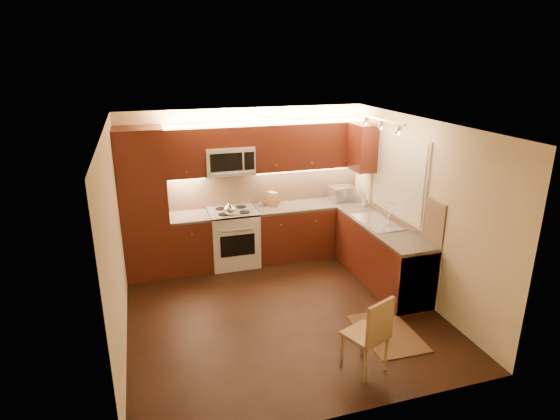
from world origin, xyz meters
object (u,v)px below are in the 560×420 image
object	(u,v)px
dining_chair	(365,333)
kettle	(229,208)
stove	(233,237)
soap_bottle	(365,201)
microwave	(229,160)
sink	(379,218)
knife_block	(273,199)
toaster_oven	(341,193)

from	to	relation	value
dining_chair	kettle	bearing A→B (deg)	84.82
stove	soap_bottle	size ratio (longest dim) A/B	5.62
stove	microwave	size ratio (longest dim) A/B	1.21
sink	dining_chair	size ratio (longest dim) A/B	0.95
stove	kettle	size ratio (longest dim) A/B	4.29
knife_block	dining_chair	size ratio (longest dim) A/B	0.27
kettle	dining_chair	xyz separation A→B (m)	(0.89, -2.91, -0.58)
stove	microwave	world-z (taller)	microwave
microwave	soap_bottle	distance (m)	2.34
microwave	toaster_oven	size ratio (longest dim) A/B	1.87
toaster_oven	soap_bottle	size ratio (longest dim) A/B	2.48
knife_block	soap_bottle	distance (m)	1.54
stove	toaster_oven	world-z (taller)	toaster_oven
dining_chair	stove	bearing A→B (deg)	82.42
microwave	sink	world-z (taller)	microwave
kettle	dining_chair	distance (m)	3.09
stove	toaster_oven	distance (m)	2.01
sink	kettle	bearing A→B (deg)	155.68
kettle	stove	bearing A→B (deg)	60.30
sink	dining_chair	distance (m)	2.36
toaster_oven	dining_chair	bearing A→B (deg)	-118.41
kettle	knife_block	size ratio (longest dim) A/B	0.90
sink	dining_chair	xyz separation A→B (m)	(-1.19, -1.96, -0.52)
toaster_oven	knife_block	distance (m)	1.23
microwave	dining_chair	distance (m)	3.56
stove	dining_chair	size ratio (longest dim) A/B	1.02
kettle	dining_chair	size ratio (longest dim) A/B	0.24
microwave	sink	bearing A→B (deg)	-32.21
sink	toaster_oven	world-z (taller)	toaster_oven
microwave	knife_block	distance (m)	0.99
toaster_oven	sink	bearing A→B (deg)	-95.69
sink	toaster_oven	xyz separation A→B (m)	(-0.07, 1.21, 0.05)
stove	microwave	distance (m)	1.27
toaster_oven	knife_block	xyz separation A→B (m)	(-1.23, 0.02, -0.00)
kettle	knife_block	bearing A→B (deg)	15.25
microwave	soap_bottle	xyz separation A→B (m)	(2.17, -0.47, -0.74)
stove	soap_bottle	xyz separation A→B (m)	(2.17, -0.34, 0.52)
dining_chair	sink	bearing A→B (deg)	36.51
kettle	soap_bottle	world-z (taller)	kettle
stove	kettle	bearing A→B (deg)	-114.62
microwave	toaster_oven	bearing A→B (deg)	-1.35
microwave	soap_bottle	world-z (taller)	microwave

